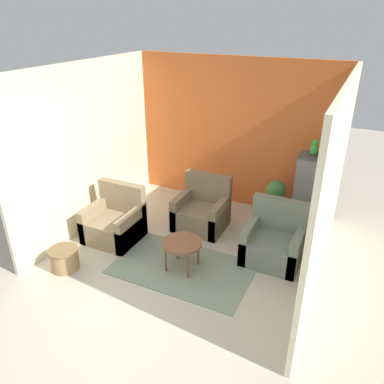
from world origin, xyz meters
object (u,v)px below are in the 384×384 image
at_px(armchair_left, 115,223).
at_px(armchair_right, 274,243).
at_px(birdcage, 307,196).
at_px(parrot, 315,148).
at_px(armchair_middle, 202,212).
at_px(coffee_table, 182,245).
at_px(wicker_basket, 64,258).
at_px(potted_plant, 275,195).

height_order(armchair_left, armchair_right, same).
bearing_deg(birdcage, parrot, 90.00).
bearing_deg(parrot, armchair_right, -103.40).
bearing_deg(parrot, armchair_middle, -157.55).
bearing_deg(armchair_left, coffee_table, -10.60).
bearing_deg(armchair_middle, birdcage, 22.38).
relative_size(parrot, wicker_basket, 0.65).
relative_size(armchair_middle, wicker_basket, 2.13).
bearing_deg(wicker_basket, potted_plant, 48.50).
relative_size(coffee_table, potted_plant, 0.74).
distance_m(coffee_table, potted_plant, 2.11).
xyz_separation_m(birdcage, wicker_basket, (-2.90, -2.58, -0.47)).
xyz_separation_m(coffee_table, armchair_left, (-1.35, 0.25, -0.11)).
bearing_deg(armchair_right, armchair_left, -167.70).
distance_m(armchair_left, armchair_right, 2.52).
height_order(coffee_table, birdcage, birdcage).
bearing_deg(coffee_table, parrot, 53.67).
height_order(armchair_right, wicker_basket, armchair_right).
relative_size(parrot, potted_plant, 0.36).
xyz_separation_m(parrot, potted_plant, (-0.54, 0.08, -0.95)).
xyz_separation_m(armchair_right, potted_plant, (-0.28, 1.15, 0.22)).
xyz_separation_m(parrot, wicker_basket, (-2.90, -2.59, -1.29)).
xyz_separation_m(armchair_right, wicker_basket, (-2.64, -1.52, -0.11)).
relative_size(armchair_left, armchair_middle, 1.00).
height_order(birdcage, parrot, parrot).
relative_size(armchair_left, birdcage, 0.67).
relative_size(birdcage, potted_plant, 1.75).
xyz_separation_m(armchair_left, parrot, (2.72, 1.61, 1.18)).
bearing_deg(armchair_middle, potted_plant, 34.93).
height_order(armchair_middle, wicker_basket, armchair_middle).
bearing_deg(birdcage, armchair_left, -149.44).
distance_m(coffee_table, armchair_right, 1.37).
height_order(armchair_left, parrot, parrot).
bearing_deg(wicker_basket, armchair_right, 29.86).
height_order(birdcage, wicker_basket, birdcage).
relative_size(armchair_right, wicker_basket, 2.13).
height_order(armchair_left, armchair_middle, same).
bearing_deg(potted_plant, armchair_left, -142.26).
bearing_deg(armchair_right, wicker_basket, -150.14).
height_order(armchair_right, birdcage, birdcage).
height_order(birdcage, potted_plant, birdcage).
bearing_deg(armchair_middle, parrot, 22.45).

